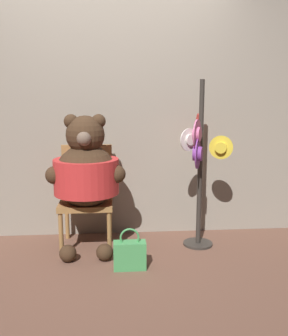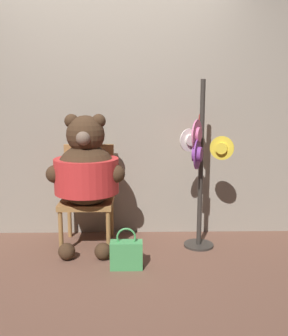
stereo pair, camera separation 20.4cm
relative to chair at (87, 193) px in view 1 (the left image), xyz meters
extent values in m
plane|color=brown|center=(0.20, -0.36, -0.50)|extent=(14.00, 14.00, 0.00)
cube|color=gray|center=(0.20, 0.30, 0.74)|extent=(8.00, 0.10, 2.49)
cylinder|color=#9E703D|center=(-0.21, -0.30, -0.30)|extent=(0.04, 0.04, 0.40)
cylinder|color=#9E703D|center=(0.21, -0.30, -0.30)|extent=(0.04, 0.04, 0.40)
cylinder|color=#9E703D|center=(-0.21, 0.13, -0.30)|extent=(0.04, 0.04, 0.40)
cylinder|color=#9E703D|center=(0.21, 0.13, -0.30)|extent=(0.04, 0.04, 0.40)
cube|color=#9E703D|center=(0.00, -0.08, -0.07)|extent=(0.48, 0.50, 0.05)
cube|color=#9E703D|center=(0.00, 0.15, 0.20)|extent=(0.48, 0.04, 0.49)
sphere|color=#3D2819|center=(0.01, -0.16, 0.19)|extent=(0.57, 0.57, 0.57)
cylinder|color=red|center=(0.01, -0.16, 0.19)|extent=(0.58, 0.58, 0.31)
sphere|color=#3D2819|center=(0.01, -0.16, 0.56)|extent=(0.34, 0.34, 0.34)
sphere|color=#3D2819|center=(-0.11, -0.16, 0.68)|extent=(0.13, 0.13, 0.13)
sphere|color=#3D2819|center=(0.13, -0.16, 0.68)|extent=(0.13, 0.13, 0.13)
sphere|color=brown|center=(0.01, -0.31, 0.55)|extent=(0.13, 0.13, 0.13)
sphere|color=#3D2819|center=(-0.26, -0.23, 0.22)|extent=(0.16, 0.16, 0.16)
sphere|color=#3D2819|center=(0.28, -0.23, 0.22)|extent=(0.16, 0.16, 0.16)
sphere|color=#3D2819|center=(-0.14, -0.42, -0.43)|extent=(0.15, 0.15, 0.15)
sphere|color=#3D2819|center=(0.17, -0.42, -0.43)|extent=(0.15, 0.15, 0.15)
cylinder|color=#332D28|center=(1.05, -0.13, -0.49)|extent=(0.28, 0.28, 0.02)
cylinder|color=#332D28|center=(1.05, -0.13, 0.27)|extent=(0.04, 0.04, 1.55)
cylinder|color=#D16693|center=(0.99, -0.26, 0.57)|extent=(0.13, 0.24, 0.26)
cylinder|color=#D16693|center=(0.99, -0.26, 0.57)|extent=(0.11, 0.14, 0.12)
cylinder|color=silver|center=(0.93, -0.20, 0.52)|extent=(0.18, 0.11, 0.20)
cylinder|color=silver|center=(0.93, -0.20, 0.52)|extent=(0.11, 0.10, 0.10)
cylinder|color=red|center=(1.06, 0.03, 0.61)|extent=(0.03, 0.25, 0.25)
cylinder|color=red|center=(1.06, 0.03, 0.61)|extent=(0.06, 0.13, 0.12)
cylinder|color=yellow|center=(1.23, -0.20, 0.45)|extent=(0.20, 0.09, 0.21)
cylinder|color=yellow|center=(1.23, -0.20, 0.45)|extent=(0.12, 0.11, 0.10)
cylinder|color=#7A388E|center=(0.99, -0.28, 0.40)|extent=(0.11, 0.25, 0.27)
cylinder|color=#7A388E|center=(0.99, -0.28, 0.40)|extent=(0.12, 0.15, 0.13)
cube|color=#479E56|center=(0.38, -0.59, -0.39)|extent=(0.27, 0.12, 0.23)
torus|color=#479E56|center=(0.38, -0.59, -0.23)|extent=(0.16, 0.02, 0.16)
camera|label=1|loc=(0.26, -3.47, 0.88)|focal=40.00mm
camera|label=2|loc=(0.47, -3.48, 0.88)|focal=40.00mm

